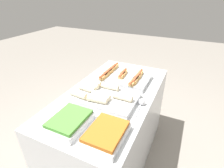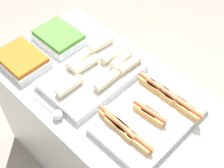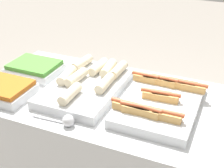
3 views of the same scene
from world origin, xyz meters
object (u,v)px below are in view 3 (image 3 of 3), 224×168
(tray_wraps, at_px, (87,84))
(tray_side_front, at_px, (3,90))
(tray_side_back, at_px, (35,69))
(tray_hotdogs, at_px, (160,101))
(serving_spoon_near, at_px, (66,121))

(tray_wraps, height_order, tray_side_front, tray_wraps)
(tray_side_front, xyz_separation_m, tray_side_back, (0.00, 0.28, 0.00))
(tray_hotdogs, distance_m, tray_side_front, 0.82)
(tray_hotdogs, xyz_separation_m, serving_spoon_near, (-0.35, -0.31, -0.01))
(serving_spoon_near, bearing_deg, tray_side_back, 139.35)
(tray_hotdogs, distance_m, tray_wraps, 0.41)
(tray_hotdogs, height_order, serving_spoon_near, tray_hotdogs)
(tray_hotdogs, relative_size, tray_side_back, 1.78)
(tray_side_front, bearing_deg, tray_hotdogs, 15.42)
(tray_hotdogs, height_order, tray_side_front, tray_hotdogs)
(tray_side_back, bearing_deg, tray_hotdogs, -4.52)
(tray_hotdogs, distance_m, serving_spoon_near, 0.47)
(tray_hotdogs, bearing_deg, serving_spoon_near, -137.96)
(tray_side_back, xyz_separation_m, serving_spoon_near, (0.44, -0.38, -0.01))
(tray_hotdogs, xyz_separation_m, tray_side_front, (-0.79, -0.22, -0.00))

